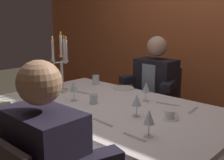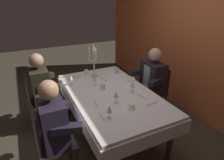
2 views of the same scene
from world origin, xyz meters
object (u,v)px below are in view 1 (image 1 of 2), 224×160
(dining_table, at_px, (112,119))
(wine_glass_0, at_px, (146,88))
(wine_glass_1, at_px, (28,91))
(wine_glass_4, at_px, (74,88))
(dinner_plate_0, at_px, (124,88))
(coffee_cup_1, at_px, (35,93))
(wine_glass_2, at_px, (149,118))
(coffee_cup_0, at_px, (170,115))
(seated_diner_1, at_px, (156,84))
(wine_glass_3, at_px, (137,101))
(candelabra, at_px, (62,66))
(water_tumbler_0, at_px, (44,86))
(water_tumbler_1, at_px, (96,80))
(dinner_plate_1, at_px, (11,98))
(water_tumbler_2, at_px, (94,99))

(dining_table, bearing_deg, wine_glass_0, 64.76)
(wine_glass_1, bearing_deg, wine_glass_4, 61.71)
(dinner_plate_0, relative_size, coffee_cup_1, 1.55)
(dinner_plate_0, bearing_deg, wine_glass_2, -41.98)
(coffee_cup_0, height_order, seated_diner_1, seated_diner_1)
(wine_glass_3, distance_m, wine_glass_4, 0.63)
(candelabra, xyz_separation_m, dinner_plate_0, (0.36, 0.47, -0.24))
(water_tumbler_0, bearing_deg, wine_glass_3, 1.03)
(water_tumbler_1, distance_m, coffee_cup_0, 1.17)
(coffee_cup_1, bearing_deg, candelabra, 77.02)
(water_tumbler_0, distance_m, water_tumbler_1, 0.54)
(dinner_plate_0, distance_m, wine_glass_4, 0.60)
(coffee_cup_1, xyz_separation_m, seated_diner_1, (0.52, 1.15, -0.03))
(wine_glass_2, bearing_deg, dining_table, 152.71)
(wine_glass_2, bearing_deg, dinner_plate_1, -172.90)
(wine_glass_2, height_order, wine_glass_3, same)
(dinner_plate_1, bearing_deg, water_tumbler_2, 32.20)
(wine_glass_3, xyz_separation_m, seated_diner_1, (-0.48, 0.95, -0.12))
(dinner_plate_1, relative_size, wine_glass_3, 1.49)
(candelabra, height_order, wine_glass_0, candelabra)
(wine_glass_1, xyz_separation_m, water_tumbler_2, (0.35, 0.38, -0.08))
(wine_glass_4, height_order, water_tumbler_2, wine_glass_4)
(dinner_plate_0, bearing_deg, wine_glass_1, -103.63)
(wine_glass_0, distance_m, water_tumbler_1, 0.76)
(coffee_cup_1, bearing_deg, water_tumbler_2, 20.24)
(water_tumbler_0, relative_size, water_tumbler_2, 1.01)
(dining_table, relative_size, water_tumbler_0, 24.62)
(coffee_cup_0, bearing_deg, dining_table, -174.56)
(water_tumbler_2, distance_m, seated_diner_1, 0.95)
(candelabra, distance_m, water_tumbler_2, 0.54)
(wine_glass_0, distance_m, coffee_cup_0, 0.44)
(wine_glass_2, height_order, water_tumbler_1, wine_glass_2)
(seated_diner_1, bearing_deg, dinner_plate_0, -103.12)
(candelabra, relative_size, dinner_plate_1, 2.30)
(wine_glass_3, distance_m, coffee_cup_0, 0.25)
(water_tumbler_2, bearing_deg, water_tumbler_0, -178.09)
(candelabra, height_order, wine_glass_4, candelabra)
(water_tumbler_0, distance_m, coffee_cup_0, 1.32)
(dinner_plate_0, bearing_deg, water_tumbler_2, -75.99)
(candelabra, bearing_deg, dining_table, 0.50)
(wine_glass_4, bearing_deg, seated_diner_1, 81.85)
(candelabra, bearing_deg, water_tumbler_0, -155.08)
(wine_glass_1, relative_size, water_tumbler_1, 1.70)
(water_tumbler_1, bearing_deg, coffee_cup_0, -18.26)
(coffee_cup_0, xyz_separation_m, seated_diner_1, (-0.68, 0.84, -0.03))
(wine_glass_1, distance_m, wine_glass_2, 1.07)
(dinner_plate_0, height_order, coffee_cup_1, coffee_cup_1)
(wine_glass_2, bearing_deg, coffee_cup_1, 178.94)
(wine_glass_2, distance_m, wine_glass_4, 0.90)
(wine_glass_0, relative_size, water_tumbler_2, 2.10)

